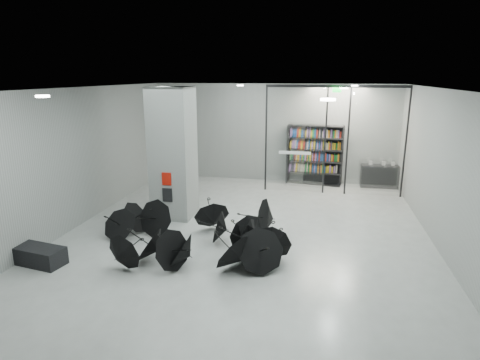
% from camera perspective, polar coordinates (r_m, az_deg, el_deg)
% --- Properties ---
extents(room, '(14.00, 14.02, 4.01)m').
position_cam_1_polar(room, '(9.78, -0.01, 5.91)').
color(room, gray).
rests_on(room, ground).
extents(column, '(1.20, 1.20, 4.00)m').
position_cam_1_polar(column, '(12.52, -9.48, 3.73)').
color(column, slate).
rests_on(column, ground).
extents(fire_cabinet, '(0.28, 0.04, 0.38)m').
position_cam_1_polar(fire_cabinet, '(12.10, -10.38, 0.15)').
color(fire_cabinet, '#A50A07').
rests_on(fire_cabinet, column).
extents(info_panel, '(0.30, 0.03, 0.42)m').
position_cam_1_polar(info_panel, '(12.23, -10.28, -2.12)').
color(info_panel, black).
rests_on(info_panel, column).
extents(exit_sign, '(0.30, 0.06, 0.15)m').
position_cam_1_polar(exit_sign, '(14.80, 13.59, 12.30)').
color(exit_sign, '#0CE533').
rests_on(exit_sign, room).
extents(glass_partition, '(5.06, 0.08, 4.00)m').
position_cam_1_polar(glass_partition, '(15.14, 13.17, 6.13)').
color(glass_partition, silver).
rests_on(glass_partition, ground).
extents(bench, '(1.39, 0.77, 0.42)m').
position_cam_1_polar(bench, '(10.77, -26.78, -9.52)').
color(bench, black).
rests_on(bench, ground).
extents(bookshelf, '(2.23, 0.79, 2.40)m').
position_cam_1_polar(bookshelf, '(16.53, 10.56, 3.52)').
color(bookshelf, black).
rests_on(bookshelf, ground).
extents(shop_counter, '(1.49, 0.60, 0.89)m').
position_cam_1_polar(shop_counter, '(16.88, 19.24, 0.54)').
color(shop_counter, black).
rests_on(shop_counter, ground).
extents(umbrella_cluster, '(5.27, 3.92, 1.31)m').
position_cam_1_polar(umbrella_cluster, '(10.20, -4.60, -8.65)').
color(umbrella_cluster, black).
rests_on(umbrella_cluster, ground).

